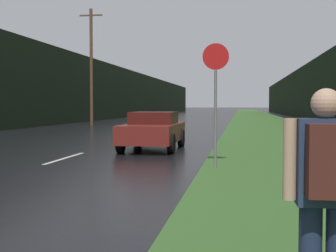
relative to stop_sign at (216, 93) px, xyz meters
The scene contains 9 objects.
grass_verge 29.22m from the stop_sign, 84.75° to the left, with size 6.00×240.00×0.02m, color #386028.
lane_stripe_c 4.97m from the stop_sign, 162.14° to the left, with size 0.12×3.00×0.01m, color silver.
lane_stripe_d 9.68m from the stop_sign, 117.63° to the left, with size 0.12×3.00×0.01m, color silver.
treeline_far_side 41.66m from the stop_sign, 110.35° to the left, with size 2.00×140.00×6.06m, color black.
treeline_near_side 40.01m from the stop_sign, 77.48° to the left, with size 2.00×140.00×6.06m, color black.
utility_pole_far 26.06m from the stop_sign, 114.72° to the left, with size 1.80×0.24×8.94m.
stop_sign is the anchor object (origin of this frame).
hitchhiker_with_backpack 8.25m from the stop_sign, 81.67° to the right, with size 0.57×0.40×1.65m.
car_passing_near 5.12m from the stop_sign, 118.38° to the left, with size 1.84×4.03×1.30m.
Camera 1 is at (5.01, -0.46, 1.54)m, focal length 50.00 mm.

